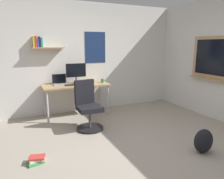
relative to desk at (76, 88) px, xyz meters
The scene contains 11 objects.
ground_plane 2.19m from the desk, 81.43° to the right, with size 5.20×5.20×0.00m, color #9E9384.
wall_back 0.81m from the desk, 51.22° to the left, with size 5.00×0.30×2.60m.
desk is the anchor object (origin of this frame).
office_chair 0.89m from the desk, 90.26° to the right, with size 0.52×0.52×0.95m.
laptop 0.39m from the desk, 156.48° to the left, with size 0.31×0.21×0.23m.
monitor_primary 0.36m from the desk, 69.08° to the left, with size 0.46×0.17×0.46m.
keyboard 0.14m from the desk, 134.50° to the right, with size 0.37×0.13×0.02m, color black.
computer_mouse 0.24m from the desk, 20.12° to the right, with size 0.10×0.06×0.03m, color #262628.
coffee_mug 0.65m from the desk, ahead, with size 0.08×0.08×0.09m, color #338C4C.
backpack 2.85m from the desk, 62.80° to the right, with size 0.32×0.22×0.37m, color black.
book_stack_on_floor 2.15m from the desk, 121.04° to the right, with size 0.26×0.20×0.10m.
Camera 1 is at (-1.53, -2.59, 1.62)m, focal length 34.15 mm.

